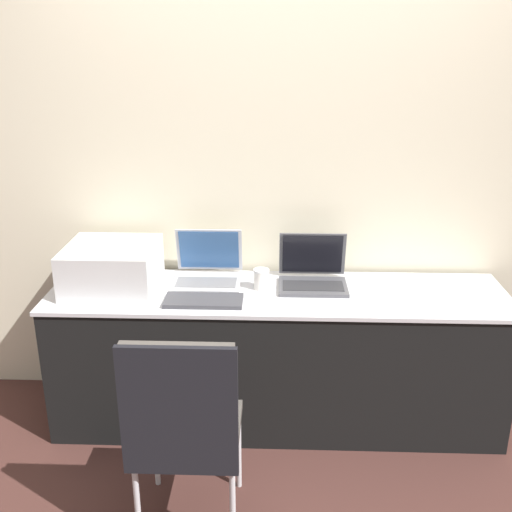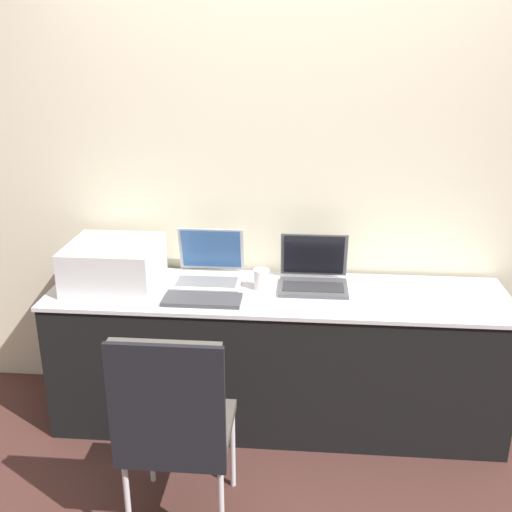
{
  "view_description": "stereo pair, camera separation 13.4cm",
  "coord_description": "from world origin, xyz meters",
  "px_view_note": "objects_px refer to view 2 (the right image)",
  "views": [
    {
      "loc": [
        -0.01,
        -2.48,
        1.94
      ],
      "look_at": [
        -0.11,
        0.3,
        0.92
      ],
      "focal_mm": 42.0,
      "sensor_mm": 36.0,
      "label": 1
    },
    {
      "loc": [
        0.13,
        -2.47,
        1.94
      ],
      "look_at": [
        -0.11,
        0.3,
        0.92
      ],
      "focal_mm": 42.0,
      "sensor_mm": 36.0,
      "label": 2
    }
  ],
  "objects_px": {
    "laptop_right": "(314,275)",
    "chair": "(173,418)",
    "laptop_left": "(209,270)",
    "external_keyboard": "(202,300)",
    "coffee_cup": "(261,279)",
    "printer": "(114,263)"
  },
  "relations": [
    {
      "from": "laptop_left",
      "to": "laptop_right",
      "type": "relative_size",
      "value": 1.01
    },
    {
      "from": "laptop_right",
      "to": "external_keyboard",
      "type": "xyz_separation_m",
      "value": [
        -0.53,
        -0.25,
        -0.05
      ]
    },
    {
      "from": "laptop_left",
      "to": "coffee_cup",
      "type": "height_order",
      "value": "laptop_left"
    },
    {
      "from": "chair",
      "to": "laptop_left",
      "type": "bearing_deg",
      "value": 90.72
    },
    {
      "from": "laptop_left",
      "to": "chair",
      "type": "xyz_separation_m",
      "value": [
        0.01,
        -0.98,
        -0.23
      ]
    },
    {
      "from": "coffee_cup",
      "to": "laptop_right",
      "type": "bearing_deg",
      "value": 14.16
    },
    {
      "from": "laptop_right",
      "to": "coffee_cup",
      "type": "xyz_separation_m",
      "value": [
        -0.26,
        -0.07,
        -0.0
      ]
    },
    {
      "from": "laptop_right",
      "to": "chair",
      "type": "xyz_separation_m",
      "value": [
        -0.53,
        -0.95,
        -0.23
      ]
    },
    {
      "from": "printer",
      "to": "laptop_left",
      "type": "xyz_separation_m",
      "value": [
        0.47,
        0.11,
        -0.06
      ]
    },
    {
      "from": "printer",
      "to": "external_keyboard",
      "type": "xyz_separation_m",
      "value": [
        0.48,
        -0.17,
        -0.11
      ]
    },
    {
      "from": "laptop_right",
      "to": "chair",
      "type": "bearing_deg",
      "value": -119.37
    },
    {
      "from": "printer",
      "to": "chair",
      "type": "bearing_deg",
      "value": -60.95
    },
    {
      "from": "laptop_right",
      "to": "coffee_cup",
      "type": "relative_size",
      "value": 3.3
    },
    {
      "from": "laptop_right",
      "to": "coffee_cup",
      "type": "height_order",
      "value": "laptop_right"
    },
    {
      "from": "printer",
      "to": "external_keyboard",
      "type": "distance_m",
      "value": 0.52
    },
    {
      "from": "coffee_cup",
      "to": "chair",
      "type": "relative_size",
      "value": 0.11
    },
    {
      "from": "printer",
      "to": "chair",
      "type": "xyz_separation_m",
      "value": [
        0.48,
        -0.87,
        -0.29
      ]
    },
    {
      "from": "laptop_left",
      "to": "laptop_right",
      "type": "height_order",
      "value": "laptop_left"
    },
    {
      "from": "coffee_cup",
      "to": "laptop_left",
      "type": "bearing_deg",
      "value": 161.45
    },
    {
      "from": "laptop_left",
      "to": "external_keyboard",
      "type": "bearing_deg",
      "value": -87.71
    },
    {
      "from": "external_keyboard",
      "to": "chair",
      "type": "bearing_deg",
      "value": -89.89
    },
    {
      "from": "printer",
      "to": "coffee_cup",
      "type": "distance_m",
      "value": 0.76
    }
  ]
}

